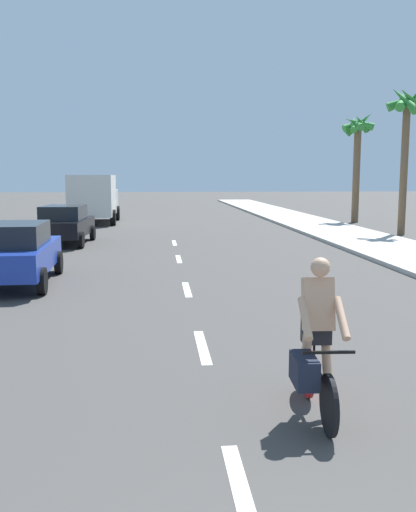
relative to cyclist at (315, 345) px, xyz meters
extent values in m
plane|color=#423F3D|center=(-1.05, 15.22, -0.83)|extent=(160.00, 160.00, 0.00)
cube|color=#B2ADA3|center=(6.93, 17.22, -0.76)|extent=(3.60, 80.00, 0.14)
cube|color=white|center=(-1.05, -1.55, -0.83)|extent=(0.16, 1.80, 0.01)
cube|color=white|center=(-1.05, 2.71, -0.83)|extent=(0.16, 1.80, 0.01)
cube|color=white|center=(-1.05, 7.33, -0.83)|extent=(0.16, 1.80, 0.01)
cube|color=white|center=(-1.05, 12.41, -0.83)|extent=(0.16, 1.80, 0.01)
cube|color=white|center=(-1.05, 16.97, -0.83)|extent=(0.16, 1.80, 0.01)
cylinder|color=black|center=(0.02, -0.49, -0.50)|extent=(0.08, 0.66, 0.66)
cylinder|color=red|center=(0.08, 0.56, -0.50)|extent=(0.08, 0.66, 0.66)
cube|color=black|center=(0.05, 0.03, -0.32)|extent=(0.08, 0.95, 0.04)
cylinder|color=black|center=(0.06, 0.24, -0.08)|extent=(0.03, 0.03, 0.48)
cube|color=black|center=(0.03, -0.41, 0.05)|extent=(0.56, 0.06, 0.03)
cube|color=tan|center=(0.05, 0.11, 0.45)|extent=(0.36, 0.33, 0.63)
sphere|color=tan|center=(0.05, 0.05, 0.88)|extent=(0.22, 0.22, 0.22)
cube|color=black|center=(0.06, 0.16, 0.12)|extent=(0.33, 0.24, 0.28)
cube|color=black|center=(-0.18, -0.25, -0.20)|extent=(0.27, 0.53, 0.32)
cylinder|color=tan|center=(0.17, 0.10, -0.20)|extent=(0.13, 0.32, 0.62)
cylinder|color=tan|center=(-0.07, 0.12, -0.20)|extent=(0.12, 0.21, 0.63)
cylinder|color=tan|center=(0.24, -0.16, 0.35)|extent=(0.11, 0.49, 0.41)
cylinder|color=tan|center=(-0.16, -0.14, 0.35)|extent=(0.11, 0.49, 0.41)
cube|color=#1E389E|center=(-5.36, 8.43, -0.14)|extent=(1.93, 4.29, 0.64)
cube|color=black|center=(-5.35, 8.22, 0.46)|extent=(1.64, 2.25, 0.56)
cylinder|color=black|center=(-4.53, 9.90, -0.51)|extent=(0.20, 0.65, 0.64)
cylinder|color=black|center=(-4.42, 7.03, -0.51)|extent=(0.20, 0.65, 0.64)
cube|color=black|center=(-5.46, 16.99, -0.14)|extent=(1.93, 4.24, 0.64)
cube|color=black|center=(-5.47, 16.79, 0.46)|extent=(1.63, 2.23, 0.56)
cylinder|color=black|center=(-6.27, 18.45, -0.51)|extent=(0.21, 0.65, 0.64)
cylinder|color=black|center=(-4.53, 18.37, -0.51)|extent=(0.21, 0.65, 0.64)
cylinder|color=black|center=(-6.40, 15.62, -0.51)|extent=(0.21, 0.65, 0.64)
cylinder|color=black|center=(-4.65, 15.54, -0.51)|extent=(0.21, 0.65, 0.64)
cube|color=beige|center=(-5.44, 29.60, 0.37)|extent=(2.42, 2.36, 1.40)
cube|color=silver|center=(-5.41, 26.61, 0.82)|extent=(2.44, 4.18, 2.30)
cylinder|color=black|center=(-6.64, 29.46, -0.38)|extent=(0.29, 0.90, 0.90)
cylinder|color=black|center=(-4.24, 29.48, -0.38)|extent=(0.29, 0.90, 0.90)
cylinder|color=black|center=(-6.60, 25.56, -0.38)|extent=(0.29, 0.90, 0.90)
cylinder|color=black|center=(-4.20, 25.58, -0.38)|extent=(0.29, 0.90, 0.90)
cylinder|color=brown|center=(9.61, 19.17, 2.33)|extent=(0.34, 0.34, 6.32)
cone|color=#2D8433|center=(9.86, 19.19, 5.34)|extent=(0.51, 1.42, 1.07)
cone|color=#2D8433|center=(9.66, 19.42, 5.34)|extent=(1.78, 0.77, 1.05)
cone|color=#2D8433|center=(9.42, 19.33, 5.34)|extent=(1.19, 1.45, 1.32)
cone|color=#2D8433|center=(9.40, 19.05, 5.34)|extent=(1.10, 1.60, 1.62)
cone|color=#2D8433|center=(9.66, 18.93, 5.34)|extent=(1.41, 0.69, 1.21)
cylinder|color=brown|center=(10.01, 26.46, 2.14)|extent=(0.41, 0.41, 5.95)
cone|color=#2D8433|center=(10.25, 26.50, 4.96)|extent=(0.59, 1.41, 1.17)
cone|color=#2D8433|center=(10.15, 26.67, 4.96)|extent=(1.57, 1.29, 1.55)
cone|color=#2D8433|center=(9.99, 26.71, 4.96)|extent=(1.73, 0.59, 1.03)
cone|color=#2D8433|center=(9.78, 26.57, 4.96)|extent=(0.89, 1.36, 1.33)
cone|color=#2D8433|center=(9.77, 26.37, 4.96)|extent=(0.85, 1.67, 1.15)
cone|color=#2D8433|center=(9.97, 26.21, 4.96)|extent=(1.80, 0.76, 0.93)
cone|color=#2D8433|center=(10.14, 26.25, 4.96)|extent=(1.43, 1.15, 1.18)
camera|label=1|loc=(-1.75, -5.94, 1.88)|focal=39.23mm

